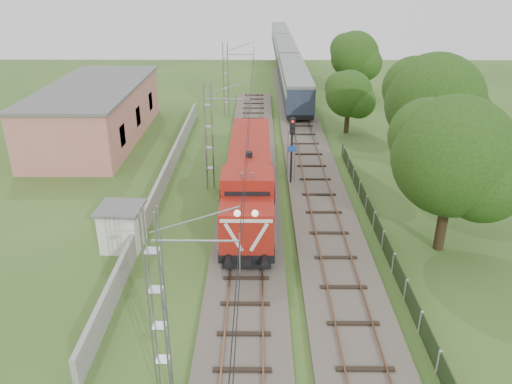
{
  "coord_description": "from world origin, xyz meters",
  "views": [
    {
      "loc": [
        0.66,
        -22.69,
        15.22
      ],
      "look_at": [
        0.47,
        6.29,
        2.2
      ],
      "focal_mm": 35.0,
      "sensor_mm": 36.0,
      "label": 1
    }
  ],
  "objects_px": {
    "coach_rake": "(285,52)",
    "signal_post": "(292,140)",
    "locomotive": "(249,177)",
    "relay_hut": "(122,227)"
  },
  "relations": [
    {
      "from": "coach_rake",
      "to": "signal_post",
      "type": "relative_size",
      "value": 12.5
    },
    {
      "from": "locomotive",
      "to": "coach_rake",
      "type": "relative_size",
      "value": 0.26
    },
    {
      "from": "locomotive",
      "to": "coach_rake",
      "type": "bearing_deg",
      "value": 84.67
    },
    {
      "from": "coach_rake",
      "to": "relay_hut",
      "type": "relative_size",
      "value": 25.26
    },
    {
      "from": "locomotive",
      "to": "coach_rake",
      "type": "xyz_separation_m",
      "value": [
        5.0,
        53.62,
        0.26
      ]
    },
    {
      "from": "relay_hut",
      "to": "locomotive",
      "type": "bearing_deg",
      "value": 36.38
    },
    {
      "from": "locomotive",
      "to": "coach_rake",
      "type": "distance_m",
      "value": 53.86
    },
    {
      "from": "coach_rake",
      "to": "signal_post",
      "type": "bearing_deg",
      "value": -92.2
    },
    {
      "from": "coach_rake",
      "to": "relay_hut",
      "type": "distance_m",
      "value": 60.37
    },
    {
      "from": "relay_hut",
      "to": "signal_post",
      "type": "bearing_deg",
      "value": 41.03
    }
  ]
}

